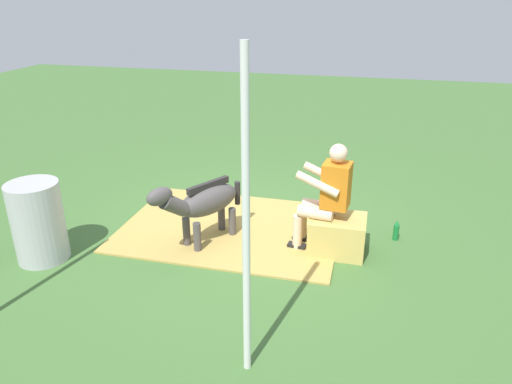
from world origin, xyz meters
TOP-DOWN VIEW (x-y plane):
  - ground_plane at (0.00, 0.00)m, footprint 24.00×24.00m
  - hay_patch at (0.18, 0.06)m, footprint 2.75×2.01m
  - hay_bale at (-1.19, 0.32)m, footprint 0.64×0.52m
  - person_seated at (-1.03, 0.31)m, footprint 0.69×0.47m
  - pony_standing at (0.38, 0.52)m, footprint 0.84×1.21m
  - soda_bottle at (-1.87, -0.14)m, footprint 0.07×0.07m
  - water_barrel at (2.05, 1.29)m, footprint 0.57×0.57m
  - tent_pole_left at (-0.66, 2.40)m, footprint 0.06×0.06m

SIDE VIEW (x-z plane):
  - ground_plane at x=0.00m, z-range 0.00..0.00m
  - hay_patch at x=0.18m, z-range 0.00..0.02m
  - soda_bottle at x=-1.87m, z-range 0.00..0.25m
  - hay_bale at x=-1.19m, z-range 0.00..0.43m
  - water_barrel at x=2.05m, z-range 0.00..0.92m
  - pony_standing at x=0.38m, z-range 0.09..1.00m
  - person_seated at x=-1.03m, z-range 0.06..1.38m
  - tent_pole_left at x=-0.66m, z-range 0.00..2.57m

